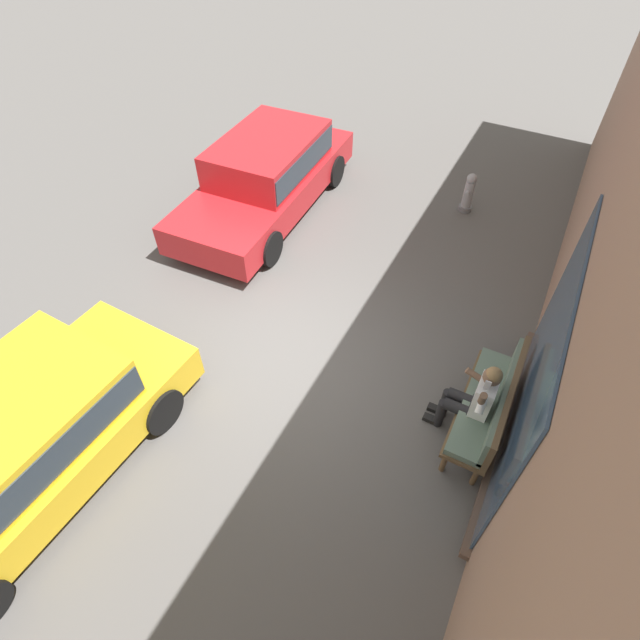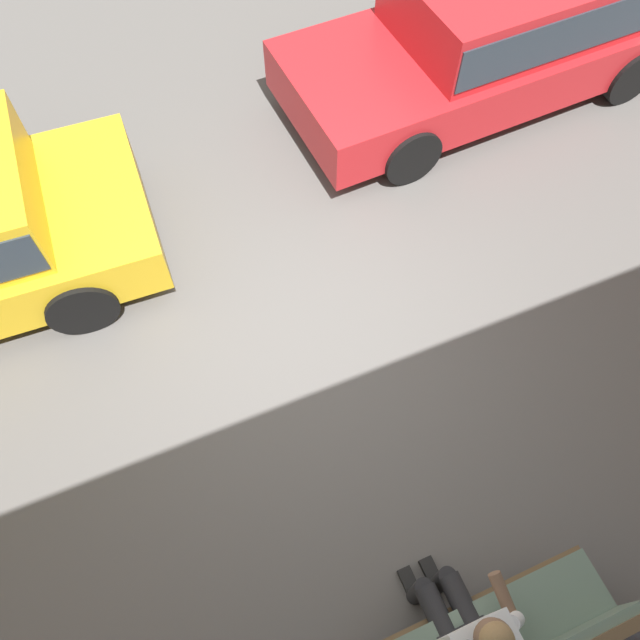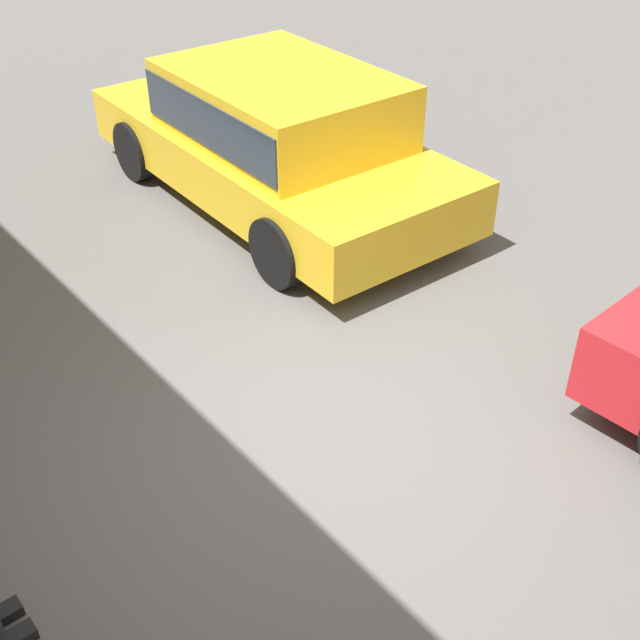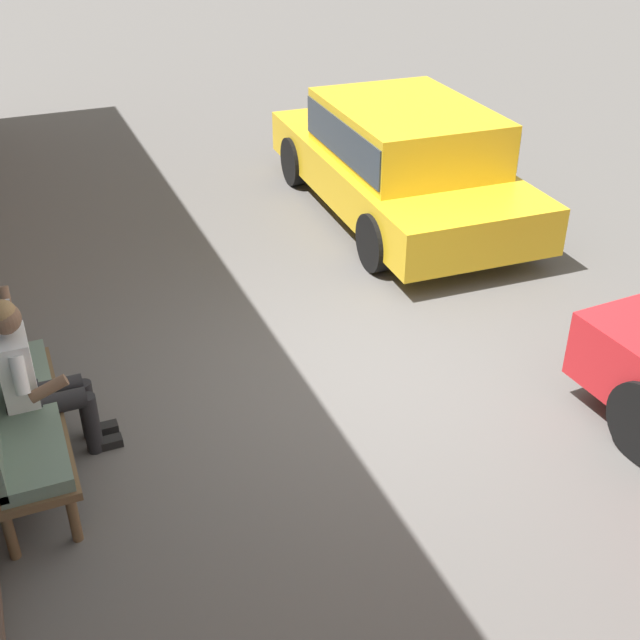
% 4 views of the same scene
% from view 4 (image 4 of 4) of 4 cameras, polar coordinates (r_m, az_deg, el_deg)
% --- Properties ---
extents(ground_plane, '(60.00, 60.00, 0.00)m').
position_cam_4_polar(ground_plane, '(6.91, 3.76, -3.82)').
color(ground_plane, '#565451').
extents(bench, '(1.82, 0.55, 0.99)m').
position_cam_4_polar(bench, '(5.96, -21.46, -5.91)').
color(bench, brown).
rests_on(bench, ground_plane).
extents(person_on_phone, '(0.73, 0.74, 1.33)m').
position_cam_4_polar(person_on_phone, '(5.99, -19.69, -3.80)').
color(person_on_phone, black).
rests_on(person_on_phone, ground_plane).
extents(parked_car_mid, '(4.33, 2.05, 1.37)m').
position_cam_4_polar(parked_car_mid, '(9.67, 5.81, 11.57)').
color(parked_car_mid, gold).
rests_on(parked_car_mid, ground_plane).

